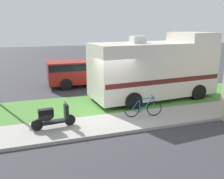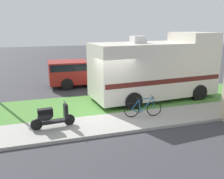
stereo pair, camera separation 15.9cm
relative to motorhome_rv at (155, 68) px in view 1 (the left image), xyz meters
The scene contains 7 objects.
ground_plane 3.87m from the motorhome_rv, 151.93° to the right, with size 80.00×80.00×0.00m, color #38383D.
sidewalk 4.49m from the motorhome_rv, 137.21° to the right, with size 24.00×2.00×0.12m.
grass_strip 3.49m from the motorhome_rv, behind, with size 24.00×3.40×0.08m.
motorhome_rv is the anchor object (origin of this frame).
scooter 6.47m from the motorhome_rv, 155.57° to the right, with size 1.70×0.50×0.97m.
bicycle 3.46m from the motorhome_rv, 126.23° to the right, with size 1.66×0.52×0.89m.
pickup_truck_near 5.42m from the motorhome_rv, 127.01° to the left, with size 5.58×2.19×1.71m.
Camera 1 is at (-3.32, -10.07, 3.98)m, focal length 39.11 mm.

